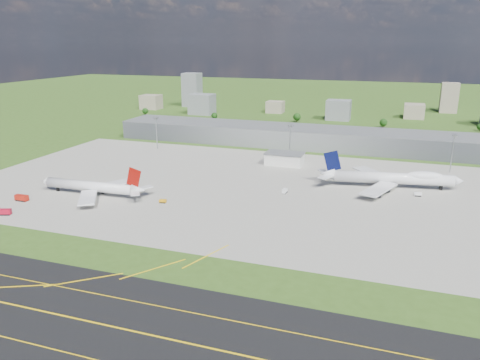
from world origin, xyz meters
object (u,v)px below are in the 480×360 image
(van_white_far, at_px, (418,194))
(tug_yellow, at_px, (163,201))
(crash_tender, at_px, (5,212))
(van_white_near, at_px, (285,191))
(airliner_red_twin, at_px, (93,187))
(fire_truck, at_px, (22,198))
(airliner_blue_quad, at_px, (393,178))

(van_white_far, bearing_deg, tug_yellow, -166.04)
(crash_tender, distance_m, van_white_far, 221.96)
(tug_yellow, height_order, van_white_near, van_white_near)
(tug_yellow, distance_m, van_white_near, 70.00)
(crash_tender, distance_m, tug_yellow, 79.15)
(van_white_near, xyz_separation_m, van_white_far, (72.88, 18.90, -0.13))
(airliner_red_twin, xyz_separation_m, tug_yellow, (43.57, 0.89, -3.99))
(van_white_far, bearing_deg, crash_tender, -162.85)
(tug_yellow, bearing_deg, fire_truck, -172.95)
(crash_tender, relative_size, van_white_far, 1.47)
(fire_truck, bearing_deg, airliner_red_twin, 33.40)
(airliner_red_twin, xyz_separation_m, crash_tender, (-23.30, -41.45, -3.41))
(airliner_red_twin, height_order, van_white_near, airliner_red_twin)
(crash_tender, height_order, van_white_near, crash_tender)
(fire_truck, relative_size, van_white_far, 1.75)
(airliner_red_twin, bearing_deg, fire_truck, 32.65)
(airliner_blue_quad, bearing_deg, airliner_red_twin, -166.00)
(airliner_red_twin, xyz_separation_m, van_white_near, (102.37, 38.86, -3.71))
(tug_yellow, xyz_separation_m, van_white_near, (58.80, 37.97, 0.27))
(fire_truck, relative_size, crash_tender, 1.19)
(van_white_near, bearing_deg, airliner_blue_quad, -56.83)
(airliner_blue_quad, xyz_separation_m, tug_yellow, (-117.34, -68.82, -5.08))
(crash_tender, bearing_deg, van_white_far, 5.42)
(airliner_red_twin, relative_size, fire_truck, 8.94)
(van_white_near, distance_m, van_white_far, 75.29)
(fire_truck, height_order, crash_tender, fire_truck)
(airliner_blue_quad, height_order, crash_tender, airliner_blue_quad)
(fire_truck, xyz_separation_m, crash_tender, (8.17, -20.00, -0.14))
(airliner_red_twin, relative_size, van_white_far, 15.65)
(van_white_near, bearing_deg, van_white_far, -70.08)
(tug_yellow, relative_size, van_white_far, 0.94)
(airliner_blue_quad, xyz_separation_m, crash_tender, (-184.21, -111.16, -4.51))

